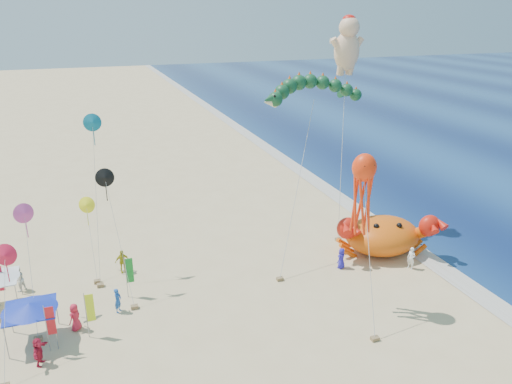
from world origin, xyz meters
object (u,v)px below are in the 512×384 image
octopus_kite (363,188)px  cherub_kite (347,44)px  crab_inflatable (383,234)px  canopy_blue (29,307)px  dragon_kite (313,94)px

octopus_kite → cherub_kite: bearing=66.1°
crab_inflatable → canopy_blue: 27.41m
canopy_blue → cherub_kite: bearing=20.9°
crab_inflatable → cherub_kite: (-0.45, 7.18, 15.03)m
dragon_kite → octopus_kite: (-1.72, -11.26, -4.22)m
cherub_kite → canopy_blue: bearing=-159.1°
dragon_kite → canopy_blue: bearing=-160.7°
dragon_kite → octopus_kite: size_ratio=1.28×
dragon_kite → cherub_kite: size_ratio=0.74×
crab_inflatable → octopus_kite: octopus_kite is taller
crab_inflatable → cherub_kite: cherub_kite is taller
crab_inflatable → dragon_kite: 13.20m
crab_inflatable → canopy_blue: crab_inflatable is taller
dragon_kite → canopy_blue: dragon_kite is taller
canopy_blue → octopus_kite: bearing=-9.2°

